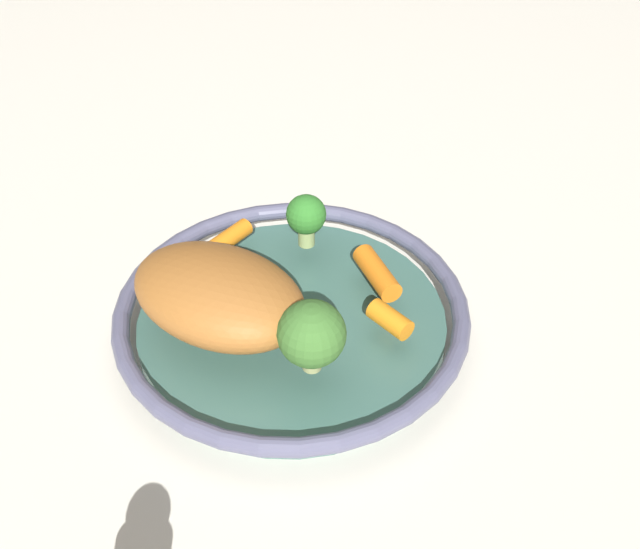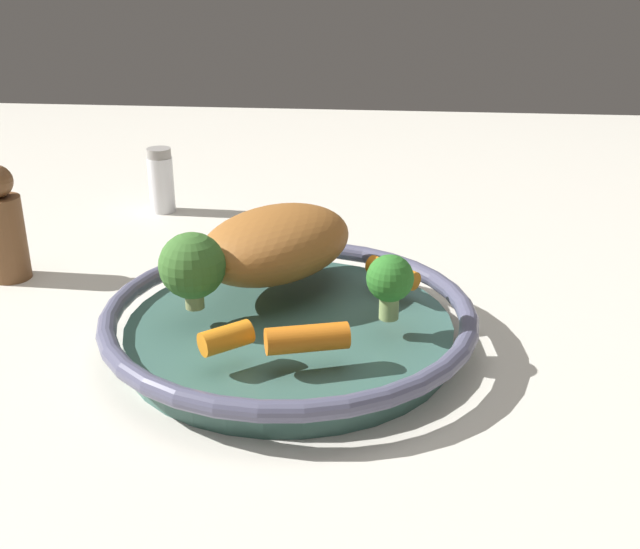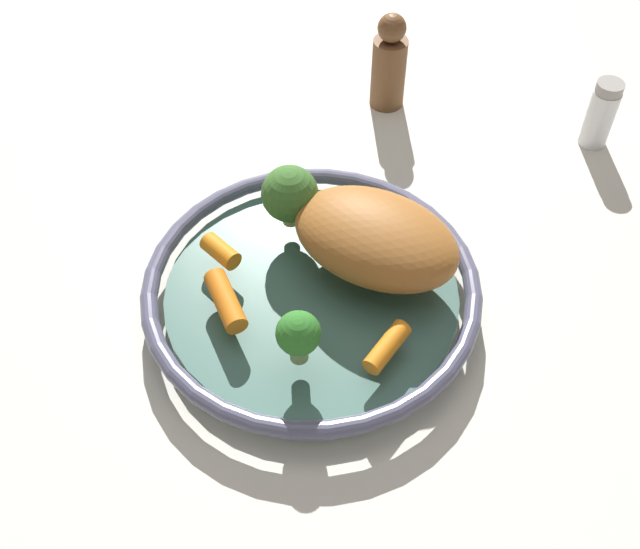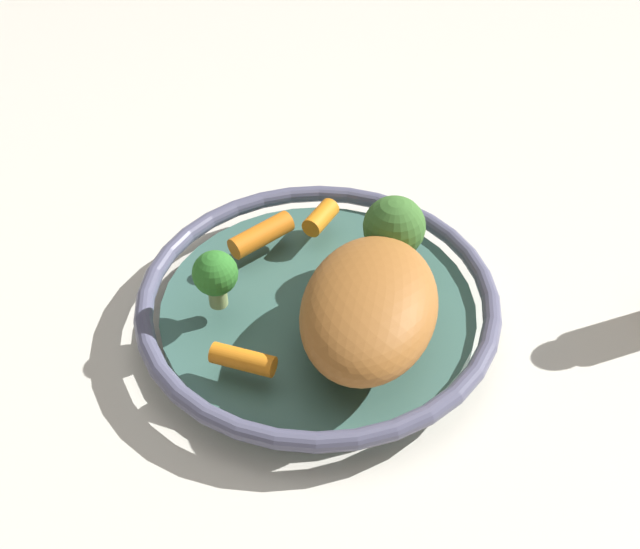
{
  "view_description": "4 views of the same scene",
  "coord_description": "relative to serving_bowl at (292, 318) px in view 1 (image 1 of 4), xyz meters",
  "views": [
    {
      "loc": [
        -0.01,
        -0.54,
        0.54
      ],
      "look_at": [
        0.03,
        -0.01,
        0.08
      ],
      "focal_mm": 44.06,
      "sensor_mm": 36.0,
      "label": 1
    },
    {
      "loc": [
        0.62,
        0.09,
        0.34
      ],
      "look_at": [
        0.02,
        0.03,
        0.08
      ],
      "focal_mm": 43.83,
      "sensor_mm": 36.0,
      "label": 2
    },
    {
      "loc": [
        0.04,
        0.48,
        0.62
      ],
      "look_at": [
        -0.01,
        0.01,
        0.06
      ],
      "focal_mm": 43.7,
      "sensor_mm": 36.0,
      "label": 3
    },
    {
      "loc": [
        -0.47,
        0.19,
        0.54
      ],
      "look_at": [
        -0.01,
        0.0,
        0.07
      ],
      "focal_mm": 43.96,
      "sensor_mm": 36.0,
      "label": 4
    }
  ],
  "objects": [
    {
      "name": "roast_chicken_piece",
      "position": [
        -0.06,
        -0.02,
        0.05
      ],
      "size": [
        0.2,
        0.19,
        0.07
      ],
      "primitive_type": "ellipsoid",
      "rotation": [
        0.0,
        0.0,
        2.53
      ],
      "color": "#A3622A",
      "rests_on": "serving_bowl"
    },
    {
      "name": "baby_carrot_near_rim",
      "position": [
        0.09,
        -0.04,
        0.03
      ],
      "size": [
        0.04,
        0.04,
        0.02
      ],
      "primitive_type": "cylinder",
      "rotation": [
        1.59,
        0.0,
        0.68
      ],
      "color": "orange",
      "rests_on": "serving_bowl"
    },
    {
      "name": "serving_bowl",
      "position": [
        0.0,
        0.0,
        0.0
      ],
      "size": [
        0.33,
        0.33,
        0.04
      ],
      "color": "#3D665B",
      "rests_on": "ground_plane"
    },
    {
      "name": "broccoli_floret_mid",
      "position": [
        0.02,
        0.09,
        0.05
      ],
      "size": [
        0.04,
        0.04,
        0.06
      ],
      "color": "#95AC66",
      "rests_on": "serving_bowl"
    },
    {
      "name": "broccoli_floret_large",
      "position": [
        0.01,
        -0.08,
        0.06
      ],
      "size": [
        0.06,
        0.06,
        0.07
      ],
      "color": "tan",
      "rests_on": "serving_bowl"
    },
    {
      "name": "baby_carrot_left",
      "position": [
        -0.06,
        0.09,
        0.03
      ],
      "size": [
        0.05,
        0.05,
        0.02
      ],
      "primitive_type": "cylinder",
      "rotation": [
        1.6,
        0.0,
        2.42
      ],
      "color": "orange",
      "rests_on": "serving_bowl"
    },
    {
      "name": "baby_carrot_back",
      "position": [
        0.08,
        0.03,
        0.03
      ],
      "size": [
        0.04,
        0.07,
        0.02
      ],
      "primitive_type": "cylinder",
      "rotation": [
        1.55,
        0.0,
        0.32
      ],
      "color": "orange",
      "rests_on": "serving_bowl"
    },
    {
      "name": "ground_plane",
      "position": [
        0.0,
        0.0,
        -0.02
      ],
      "size": [
        2.15,
        2.15,
        0.0
      ],
      "primitive_type": "plane",
      "color": "silver"
    }
  ]
}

